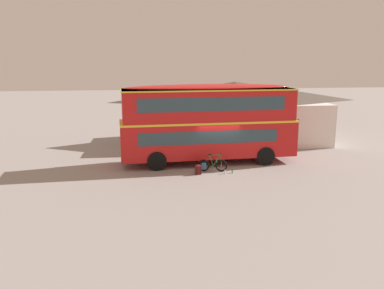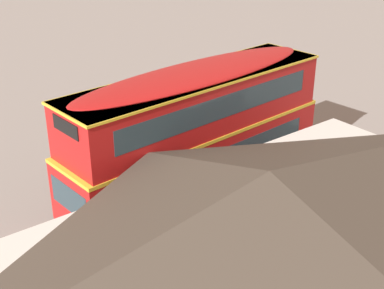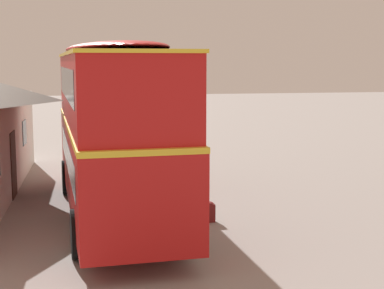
# 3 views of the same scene
# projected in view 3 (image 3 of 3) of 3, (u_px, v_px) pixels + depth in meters

# --- Properties ---
(ground_plane) EXTENTS (120.00, 120.00, 0.00)m
(ground_plane) POSITION_uv_depth(u_px,v_px,m) (136.00, 212.00, 16.84)
(ground_plane) COLOR gray
(double_decker_bus) EXTENTS (10.65, 3.00, 4.79)m
(double_decker_bus) POSITION_uv_depth(u_px,v_px,m) (113.00, 122.00, 15.95)
(double_decker_bus) COLOR black
(double_decker_bus) RESTS_ON ground
(touring_bicycle) EXTENTS (1.67, 0.52, 1.04)m
(touring_bicycle) POSITION_uv_depth(u_px,v_px,m) (186.00, 202.00, 16.51)
(touring_bicycle) COLOR black
(touring_bicycle) RESTS_ON ground
(backpack_on_ground) EXTENTS (0.34, 0.33, 0.55)m
(backpack_on_ground) POSITION_uv_depth(u_px,v_px,m) (209.00, 211.00, 15.80)
(backpack_on_ground) COLOR maroon
(backpack_on_ground) RESTS_ON ground
(water_bottle_clear_plastic) EXTENTS (0.07, 0.07, 0.25)m
(water_bottle_clear_plastic) POSITION_uv_depth(u_px,v_px,m) (202.00, 204.00, 17.29)
(water_bottle_clear_plastic) COLOR silver
(water_bottle_clear_plastic) RESTS_ON ground
(water_bottle_green_metal) EXTENTS (0.08, 0.08, 0.22)m
(water_bottle_green_metal) POSITION_uv_depth(u_px,v_px,m) (196.00, 201.00, 17.71)
(water_bottle_green_metal) COLOR green
(water_bottle_green_metal) RESTS_ON ground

